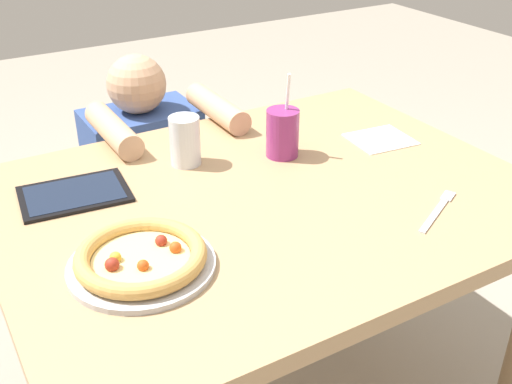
{
  "coord_description": "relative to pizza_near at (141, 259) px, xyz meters",
  "views": [
    {
      "loc": [
        -0.66,
        -1.07,
        1.45
      ],
      "look_at": [
        -0.05,
        -0.03,
        0.78
      ],
      "focal_mm": 43.64,
      "sensor_mm": 36.0,
      "label": 1
    }
  ],
  "objects": [
    {
      "name": "dining_table",
      "position": [
        0.36,
        0.13,
        -0.13
      ],
      "size": [
        1.22,
        0.94,
        0.75
      ],
      "color": "tan",
      "rests_on": "ground"
    },
    {
      "name": "paper_napkin",
      "position": [
        0.78,
        0.23,
        -0.02
      ],
      "size": [
        0.17,
        0.16,
        0.0
      ],
      "primitive_type": "cube",
      "rotation": [
        0.0,
        0.0,
        -0.1
      ],
      "color": "white",
      "rests_on": "dining_table"
    },
    {
      "name": "pizza_near",
      "position": [
        0.0,
        0.0,
        0.0
      ],
      "size": [
        0.28,
        0.28,
        0.04
      ],
      "color": "#B7B7BC",
      "rests_on": "dining_table"
    },
    {
      "name": "diner_seated",
      "position": [
        0.3,
        0.8,
        -0.35
      ],
      "size": [
        0.38,
        0.51,
        0.91
      ],
      "color": "#333847",
      "rests_on": "ground"
    },
    {
      "name": "fork",
      "position": [
        0.64,
        -0.13,
        -0.02
      ],
      "size": [
        0.19,
        0.11,
        0.0
      ],
      "color": "silver",
      "rests_on": "dining_table"
    },
    {
      "name": "tablet",
      "position": [
        -0.03,
        0.34,
        -0.02
      ],
      "size": [
        0.26,
        0.19,
        0.01
      ],
      "color": "black",
      "rests_on": "dining_table"
    },
    {
      "name": "drink_cup_colored",
      "position": [
        0.49,
        0.28,
        0.04
      ],
      "size": [
        0.08,
        0.08,
        0.22
      ],
      "color": "#8C2D72",
      "rests_on": "dining_table"
    },
    {
      "name": "water_cup_clear",
      "position": [
        0.26,
        0.36,
        0.04
      ],
      "size": [
        0.08,
        0.08,
        0.12
      ],
      "color": "silver",
      "rests_on": "dining_table"
    }
  ]
}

